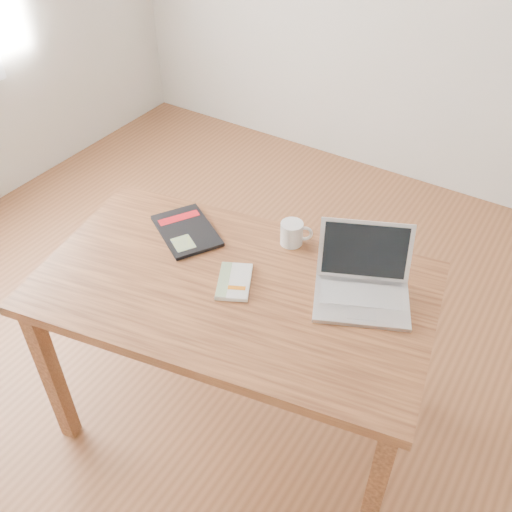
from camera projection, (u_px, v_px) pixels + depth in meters
The scene contains 6 objects.
room at pixel (191, 81), 1.66m from camera, with size 4.04×4.04×2.70m.
desk at pixel (234, 303), 1.95m from camera, with size 1.43×0.98×0.75m.
white_guidebook at pixel (234, 281), 1.89m from camera, with size 0.17×0.20×0.02m.
black_guidebook at pixel (187, 231), 2.10m from camera, with size 0.33×0.30×0.01m.
laptop at pixel (363, 283), 1.83m from camera, with size 0.39×0.38×0.20m.
coffee_mug at pixel (292, 233), 2.02m from camera, with size 0.11×0.08×0.09m.
Camera 1 is at (0.95, -1.25, 2.04)m, focal length 40.00 mm.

